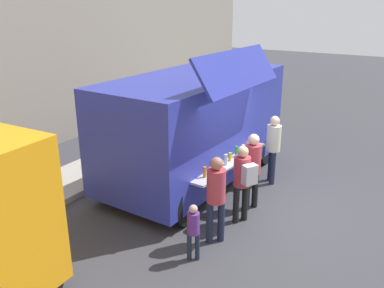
{
  "coord_description": "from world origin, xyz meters",
  "views": [
    {
      "loc": [
        -7.94,
        -2.86,
        4.5
      ],
      "look_at": [
        -0.23,
        1.82,
        1.3
      ],
      "focal_mm": 38.03,
      "sensor_mm": 36.0,
      "label": 1
    }
  ],
  "objects": [
    {
      "name": "trash_bin",
      "position": [
        5.03,
        4.52,
        0.44
      ],
      "size": [
        0.6,
        0.6,
        0.88
      ],
      "primitive_type": "cylinder",
      "color": "#2F5D36",
      "rests_on": "ground"
    },
    {
      "name": "food_truck_main",
      "position": [
        0.57,
        2.2,
        1.52
      ],
      "size": [
        5.57,
        3.08,
        3.5
      ],
      "rotation": [
        0.0,
        0.0,
        -0.04
      ],
      "color": "#2A339D",
      "rests_on": "ground"
    },
    {
      "name": "ground_plane",
      "position": [
        0.0,
        0.0,
        0.0
      ],
      "size": [
        60.0,
        60.0,
        0.0
      ],
      "primitive_type": "plane",
      "color": "#38383D"
    },
    {
      "name": "customer_mid_with_backpack",
      "position": [
        -0.83,
        0.23,
        1.05
      ],
      "size": [
        0.48,
        0.56,
        1.71
      ],
      "rotation": [
        0.0,
        0.0,
        1.05
      ],
      "color": "black",
      "rests_on": "ground"
    },
    {
      "name": "child_near_queue",
      "position": [
        -2.51,
        0.41,
        0.67
      ],
      "size": [
        0.23,
        0.23,
        1.12
      ],
      "rotation": [
        0.0,
        0.0,
        0.53
      ],
      "color": "#1C2536",
      "rests_on": "ground"
    },
    {
      "name": "customer_rear_waiting",
      "position": [
        -1.78,
        0.35,
        1.06
      ],
      "size": [
        0.36,
        0.36,
        1.78
      ],
      "rotation": [
        0.0,
        0.0,
        0.81
      ],
      "color": "#1D2139",
      "rests_on": "ground"
    },
    {
      "name": "customer_extra_browsing",
      "position": [
        1.43,
        0.41,
        1.07
      ],
      "size": [
        0.36,
        0.36,
        1.79
      ],
      "rotation": [
        0.0,
        0.0,
        2.13
      ],
      "color": "#1F2439",
      "rests_on": "ground"
    },
    {
      "name": "customer_front_ordering",
      "position": [
        -0.15,
        0.3,
        1.06
      ],
      "size": [
        0.36,
        0.36,
        1.78
      ],
      "rotation": [
        0.0,
        0.0,
        1.1
      ],
      "color": "black",
      "rests_on": "ground"
    }
  ]
}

